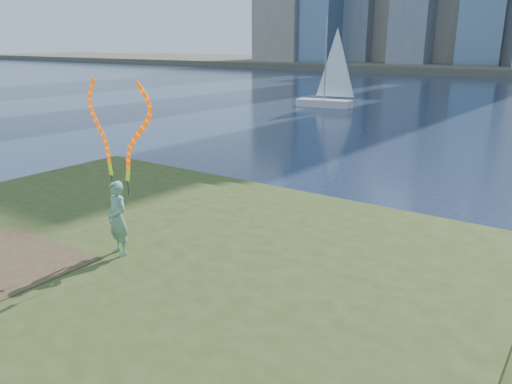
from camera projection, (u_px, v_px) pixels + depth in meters
The scene contains 4 objects.
ground at pixel (180, 272), 11.72m from camera, with size 320.00×320.00×0.00m, color #1A2741.
grassy_knoll at pixel (99, 298), 9.82m from camera, with size 20.00×18.00×0.80m.
woman_with_ribbons at pixel (117, 191), 10.36m from camera, with size 2.02×0.54×4.00m.
sailboat at pixel (327, 92), 40.71m from camera, with size 4.80×1.99×7.20m.
Camera 1 is at (7.57, -7.73, 5.19)m, focal length 35.00 mm.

